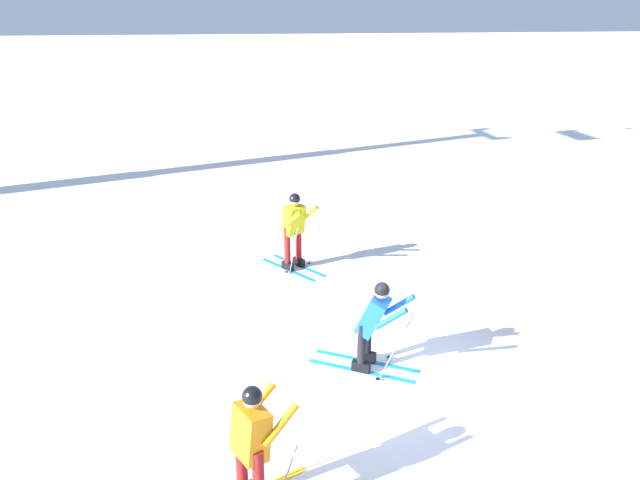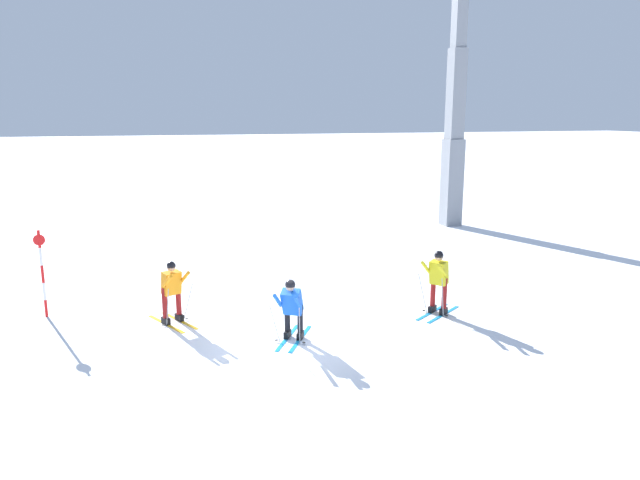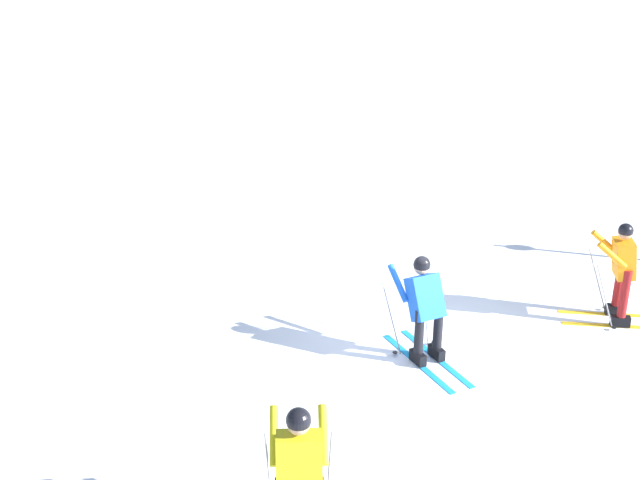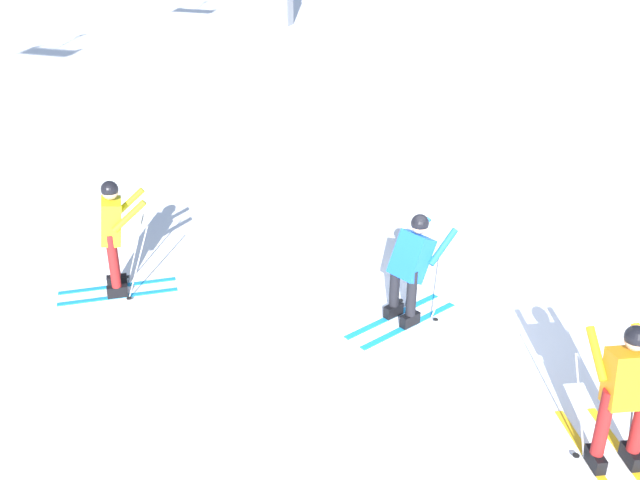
# 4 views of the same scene
# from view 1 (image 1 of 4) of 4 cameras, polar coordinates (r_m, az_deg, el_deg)

# --- Properties ---
(ground_plane) EXTENTS (260.00, 260.00, 0.00)m
(ground_plane) POSITION_cam_1_polar(r_m,az_deg,el_deg) (9.37, 5.21, -12.87)
(ground_plane) COLOR white
(skier_carving_main) EXTENTS (1.65, 1.27, 1.58)m
(skier_carving_main) POSITION_cam_1_polar(r_m,az_deg,el_deg) (9.19, 5.05, -7.49)
(skier_carving_main) COLOR #198CCC
(skier_carving_main) RESTS_ON ground_plane
(skier_distant_uphill) EXTENTS (1.27, 1.58, 1.70)m
(skier_distant_uphill) POSITION_cam_1_polar(r_m,az_deg,el_deg) (12.63, -2.43, 1.36)
(skier_distant_uphill) COLOR #198CCC
(skier_distant_uphill) RESTS_ON ground_plane
(skier_distant_downhill) EXTENTS (1.70, 1.14, 1.59)m
(skier_distant_downhill) POSITION_cam_1_polar(r_m,az_deg,el_deg) (6.83, -6.38, -18.31)
(skier_distant_downhill) COLOR yellow
(skier_distant_downhill) RESTS_ON ground_plane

